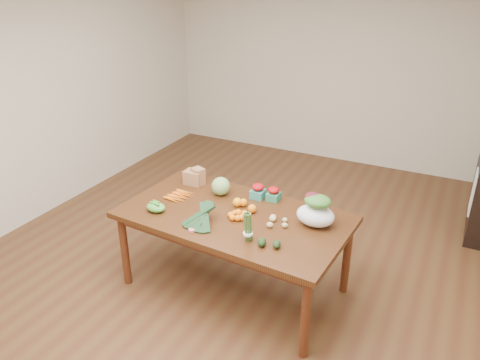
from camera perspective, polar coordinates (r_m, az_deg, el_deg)
The scene contains 24 objects.
floor at distance 4.76m, azimuth 0.22°, elevation -9.43°, with size 6.00×6.00×0.00m, color #54361C.
room_walls at distance 4.15m, azimuth 0.25°, elevation 6.16°, with size 5.02×6.02×2.70m.
dining_table at distance 4.17m, azimuth -0.71°, elevation -8.71°, with size 1.91×1.06×0.75m, color #482810.
dish_towel at distance 5.37m, azimuth 26.52°, elevation -1.32°, with size 0.02×0.28×0.45m, color white.
paper_bag at distance 4.50m, azimuth -5.68°, elevation 0.47°, with size 0.23×0.19×0.16m, color #9F7047, non-canonical shape.
cabbage at distance 4.27m, azimuth -2.36°, elevation -0.76°, with size 0.17×0.17×0.17m, color #91B467.
strawberry_basket_a at distance 4.23m, azimuth 2.18°, elevation -1.50°, with size 0.12×0.12×0.11m, color #AD0B17, non-canonical shape.
strawberry_basket_b at distance 4.20m, azimuth 4.10°, elevation -1.83°, with size 0.11×0.11×0.10m, color #B30B11, non-canonical shape.
orange_a at distance 4.08m, azimuth -0.33°, elevation -2.73°, with size 0.08×0.08×0.08m, color #FFA50F.
orange_b at distance 4.09m, azimuth 0.42°, elevation -2.77°, with size 0.07×0.07×0.07m, color orange.
orange_c at distance 3.99m, azimuth 1.49°, elevation -3.51°, with size 0.08×0.08×0.08m, color #FF5F0F.
mandarin_cluster at distance 3.90m, azimuth -0.17°, elevation -4.13°, with size 0.18×0.18×0.09m, color #FF5F0F, non-canonical shape.
carrots at distance 4.28m, azimuth -7.26°, elevation -1.98°, with size 0.22×0.24×0.03m, color orange, non-canonical shape.
snap_pea_bag at distance 4.07m, azimuth -10.21°, elevation -3.29°, with size 0.17×0.13×0.08m, color #5AB83E.
kale_bunch at distance 3.78m, azimuth -5.07°, elevation -4.57°, with size 0.32×0.40×0.16m, color black, non-canonical shape.
asparagus_bundle at distance 3.55m, azimuth 0.99°, elevation -5.70°, with size 0.08×0.08×0.25m, color #48843C, non-canonical shape.
potato_a at distance 3.87m, azimuth 4.00°, elevation -4.74°, with size 0.06×0.05×0.05m, color #DDBD7F.
potato_b at distance 3.78m, azimuth 3.67°, elevation -5.47°, with size 0.06×0.05×0.05m, color #D6B77B.
potato_c at distance 3.87m, azimuth 5.50°, elevation -4.86°, with size 0.05×0.04×0.04m, color tan.
potato_d at distance 3.89m, azimuth 4.07°, elevation -4.53°, with size 0.06×0.05×0.05m, color tan.
potato_e at distance 3.79m, azimuth 5.48°, elevation -5.51°, with size 0.05×0.04×0.04m, color #CEBB77.
avocado_a at distance 3.54m, azimuth 2.69°, elevation -7.57°, with size 0.06×0.09×0.06m, color black.
avocado_b at distance 3.53m, azimuth 4.49°, elevation -7.80°, with size 0.06×0.09×0.06m, color black.
salad_bag at distance 3.81m, azimuth 9.21°, elevation -3.85°, with size 0.31×0.24×0.24m, color white, non-canonical shape.
Camera 1 is at (1.75, -3.53, 2.68)m, focal length 35.00 mm.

